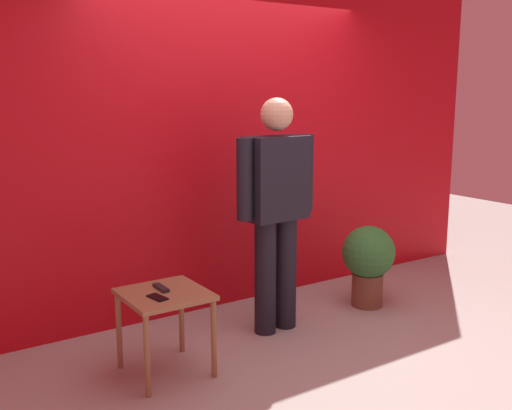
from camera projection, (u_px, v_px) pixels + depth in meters
The scene contains 7 objects.
ground_plane at pixel (329, 353), 4.13m from camera, with size 12.00×12.00×0.00m, color #9E9991.
back_wall_red at pixel (229, 138), 4.92m from camera, with size 5.56×0.12×2.81m, color #B70C17.
standing_person at pixel (276, 204), 4.37m from camera, with size 0.69×0.26×1.74m.
side_table at pixel (165, 305), 3.77m from camera, with size 0.51×0.51×0.54m.
cell_phone at pixel (157, 297), 3.64m from camera, with size 0.07×0.14×0.01m, color black.
tv_remote at pixel (161, 288), 3.80m from camera, with size 0.04×0.17×0.02m, color black.
potted_plant at pixel (368, 259), 4.97m from camera, with size 0.44×0.44×0.69m.
Camera 1 is at (-2.56, -2.93, 1.79)m, focal length 41.84 mm.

